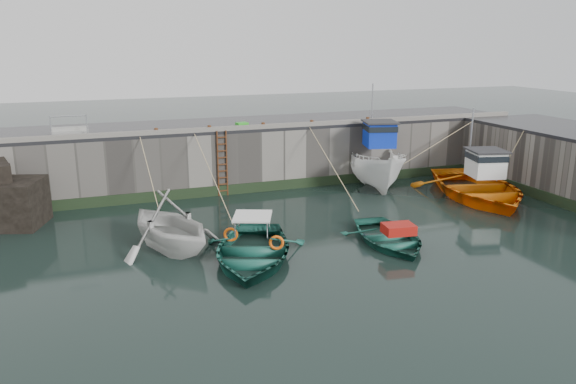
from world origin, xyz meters
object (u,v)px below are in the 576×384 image
object	(u,v)px
ladder	(222,164)
bollard_e	(368,120)
boat_far_white	(375,165)
boat_near_navy	(389,242)
boat_near_blue	(252,259)
boat_far_orange	(478,187)
fish_crate	(242,125)
bollard_d	(312,123)
bollard_b	(209,128)
boat_near_white	(171,248)
bollard_a	(156,131)
bollard_c	(263,125)

from	to	relation	value
ladder	bollard_e	xyz separation A→B (m)	(8.00, 0.34, 1.71)
boat_far_white	bollard_e	distance (m)	2.49
boat_near_navy	boat_near_blue	bearing A→B (deg)	-174.51
boat_far_orange	fish_crate	xyz separation A→B (m)	(-10.30, 5.19, 2.82)
ladder	fish_crate	size ratio (longest dim) A/B	5.92
fish_crate	bollard_d	distance (m)	3.62
ladder	boat_near_blue	xyz separation A→B (m)	(-1.08, -8.46, -1.59)
boat_near_navy	bollard_b	size ratio (longest dim) A/B	15.90
boat_near_navy	bollard_d	distance (m)	9.55
boat_near_navy	boat_near_white	bearing A→B (deg)	171.37
boat_far_white	bollard_a	distance (m)	11.25
boat_far_orange	bollard_d	xyz separation A→B (m)	(-6.69, 4.91, 2.81)
boat_near_blue	bollard_c	world-z (taller)	bollard_c
ladder	boat_near_navy	distance (m)	9.74
ladder	boat_near_navy	world-z (taller)	ladder
boat_near_blue	bollard_e	size ratio (longest dim) A/B	19.55
boat_far_orange	bollard_e	distance (m)	6.64
bollard_e	boat_near_navy	bearing A→B (deg)	-112.70
ladder	boat_far_orange	xyz separation A→B (m)	(11.49, -4.57, -1.10)
boat_near_blue	fish_crate	distance (m)	9.92
fish_crate	bollard_e	world-z (taller)	fish_crate
fish_crate	bollard_d	xyz separation A→B (m)	(3.61, -0.29, -0.01)
boat_near_navy	bollard_a	size ratio (longest dim) A/B	15.90
fish_crate	bollard_a	world-z (taller)	fish_crate
boat_far_orange	ladder	bearing A→B (deg)	172.39
bollard_b	boat_far_orange	bearing A→B (deg)	-22.25
bollard_c	bollard_a	bearing A→B (deg)	180.00
boat_far_white	boat_far_orange	xyz separation A→B (m)	(3.53, -3.81, -0.57)
boat_far_orange	bollard_c	distance (m)	10.88
boat_near_blue	bollard_c	size ratio (longest dim) A/B	19.55
boat_near_white	bollard_b	xyz separation A→B (m)	(3.06, 6.74, 3.30)
fish_crate	bollard_e	xyz separation A→B (m)	(6.81, -0.29, -0.01)
boat_near_blue	boat_near_navy	xyz separation A→B (m)	(5.34, -0.15, 0.00)
bollard_d	bollard_c	bearing A→B (deg)	180.00
bollard_a	boat_far_white	bearing A→B (deg)	-5.73
boat_far_white	boat_far_orange	world-z (taller)	boat_far_white
boat_far_orange	bollard_b	size ratio (longest dim) A/B	30.14
boat_near_navy	bollard_d	bearing A→B (deg)	93.69
bollard_a	ladder	bearing A→B (deg)	-6.38
boat_near_navy	bollard_b	distance (m)	10.66
ladder	boat_near_blue	distance (m)	8.67
boat_near_navy	fish_crate	distance (m)	10.27
boat_near_white	boat_far_orange	world-z (taller)	boat_far_orange
boat_near_white	bollard_c	world-z (taller)	bollard_c
boat_far_white	bollard_b	size ratio (longest dim) A/B	24.83
boat_far_white	boat_near_white	bearing A→B (deg)	-138.76
fish_crate	boat_near_navy	bearing A→B (deg)	-80.49
boat_near_navy	bollard_b	xyz separation A→B (m)	(-4.76, 8.95, 3.30)
boat_far_orange	bollard_e	size ratio (longest dim) A/B	30.14
boat_near_blue	boat_near_navy	world-z (taller)	boat_near_blue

